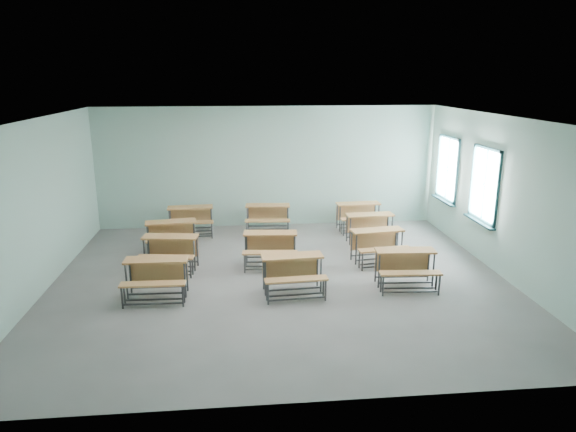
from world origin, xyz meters
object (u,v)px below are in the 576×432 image
object	(u,v)px
desk_unit_r0c0	(156,273)
desk_unit_r3c2	(359,212)
desk_unit_r0c2	(406,263)
desk_unit_r1c1	(270,244)
desk_unit_r0c1	(293,269)
desk_unit_r1c2	(379,241)
desk_unit_r3c1	(268,214)
desk_unit_r2c0	(171,232)
desk_unit_r3c0	(191,216)
desk_unit_r2c2	(371,224)
desk_unit_r1c0	(170,248)

from	to	relation	value
desk_unit_r0c0	desk_unit_r3c2	world-z (taller)	same
desk_unit_r0c2	desk_unit_r1c1	distance (m)	2.89
desk_unit_r0c1	desk_unit_r3c2	xyz separation A→B (m)	(2.17, 3.89, 0.00)
desk_unit_r1c2	desk_unit_r3c1	world-z (taller)	same
desk_unit_r1c2	desk_unit_r0c2	bearing A→B (deg)	-89.98
desk_unit_r0c2	desk_unit_r2c0	bearing A→B (deg)	155.96
desk_unit_r0c2	desk_unit_r3c2	distance (m)	3.80
desk_unit_r0c2	desk_unit_r3c1	bearing A→B (deg)	126.08
desk_unit_r0c0	desk_unit_r3c0	bearing A→B (deg)	87.00
desk_unit_r0c1	desk_unit_r1c1	xyz separation A→B (m)	(-0.33, 1.50, 0.00)
desk_unit_r0c2	desk_unit_r2c2	bearing A→B (deg)	93.75
desk_unit_r1c0	desk_unit_r3c2	bearing A→B (deg)	35.62
desk_unit_r1c2	desk_unit_r2c0	size ratio (longest dim) A/B	0.99
desk_unit_r0c1	desk_unit_r1c1	bearing A→B (deg)	98.70
desk_unit_r1c2	desk_unit_r3c0	size ratio (longest dim) A/B	1.03
desk_unit_r0c0	desk_unit_r2c2	world-z (taller)	same
desk_unit_r3c0	desk_unit_r3c1	xyz separation A→B (m)	(1.98, 0.00, 0.00)
desk_unit_r0c0	desk_unit_r3c0	xyz separation A→B (m)	(0.30, 3.89, 0.00)
desk_unit_r0c1	desk_unit_r3c2	size ratio (longest dim) A/B	1.00
desk_unit_r3c1	desk_unit_r0c0	bearing A→B (deg)	-115.98
desk_unit_r0c2	desk_unit_r3c2	xyz separation A→B (m)	(-0.02, 3.80, 0.00)
desk_unit_r2c0	desk_unit_r3c1	distance (m)	2.67
desk_unit_r0c2	desk_unit_r2c0	world-z (taller)	same
desk_unit_r0c2	desk_unit_r3c1	xyz separation A→B (m)	(-2.43, 3.84, 0.00)
desk_unit_r2c0	desk_unit_r3c0	xyz separation A→B (m)	(0.33, 1.34, 0.00)
desk_unit_r1c0	desk_unit_r2c0	size ratio (longest dim) A/B	1.00
desk_unit_r0c0	desk_unit_r1c2	world-z (taller)	same
desk_unit_r1c0	desk_unit_r3c1	xyz separation A→B (m)	(2.20, 2.50, 0.00)
desk_unit_r3c1	desk_unit_r2c2	bearing A→B (deg)	-21.37
desk_unit_r0c0	desk_unit_r3c2	distance (m)	6.06
desk_unit_r2c0	desk_unit_r3c1	size ratio (longest dim) A/B	1.03
desk_unit_r3c2	desk_unit_r2c0	bearing A→B (deg)	-167.80
desk_unit_r0c0	desk_unit_r0c2	distance (m)	4.71
desk_unit_r1c0	desk_unit_r3c1	bearing A→B (deg)	56.18
desk_unit_r0c0	desk_unit_r2c2	size ratio (longest dim) A/B	0.98
desk_unit_r3c0	desk_unit_r3c2	distance (m)	4.38
desk_unit_r2c0	desk_unit_r1c0	bearing A→B (deg)	-92.69
desk_unit_r0c2	desk_unit_r3c1	distance (m)	4.54
desk_unit_r3c1	desk_unit_r1c1	bearing A→B (deg)	-87.80
desk_unit_r0c1	desk_unit_r2c0	bearing A→B (deg)	130.84
desk_unit_r2c0	desk_unit_r3c2	distance (m)	4.89
desk_unit_r1c2	desk_unit_r2c2	size ratio (longest dim) A/B	1.03
desk_unit_r1c2	desk_unit_r1c0	bearing A→B (deg)	173.71
desk_unit_r2c0	desk_unit_r3c0	distance (m)	1.38
desk_unit_r0c2	desk_unit_r2c2	size ratio (longest dim) A/B	1.00
desk_unit_r0c2	desk_unit_r3c0	distance (m)	5.84
desk_unit_r2c0	desk_unit_r3c0	world-z (taller)	same
desk_unit_r2c2	desk_unit_r3c2	bearing A→B (deg)	87.81
desk_unit_r0c1	desk_unit_r3c1	xyz separation A→B (m)	(-0.23, 3.93, 0.00)
desk_unit_r2c0	desk_unit_r0c2	bearing A→B (deg)	-35.64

